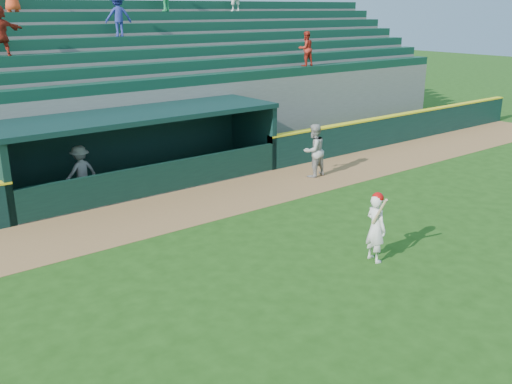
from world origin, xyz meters
The scene contains 9 objects.
ground centered at (0.00, 0.00, 0.00)m, with size 120.00×120.00×0.00m, color #1B4110.
warning_track centered at (0.00, 4.90, 0.01)m, with size 40.00×3.00×0.01m, color brown.
field_wall_right centered at (12.25, 6.55, 0.60)m, with size 15.50×0.30×1.20m, color black.
wall_stripe_right centered at (12.25, 6.55, 1.23)m, with size 15.50×0.32×0.06m, color yellow.
dugout_player_front centered at (5.17, 4.94, 0.93)m, with size 0.91×0.71×1.86m, color #989893.
dugout_player_inside centered at (-2.10, 7.79, 0.82)m, with size 1.05×0.61×1.63m, color gray.
dugout centered at (0.00, 8.00, 1.36)m, with size 9.40×2.80×2.46m.
stands centered at (-0.04, 12.57, 2.40)m, with size 34.50×6.27×7.16m.
batter_at_plate centered at (1.44, -1.06, 0.85)m, with size 0.52×0.80×1.70m.
Camera 1 is at (-8.30, -9.04, 5.67)m, focal length 40.00 mm.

